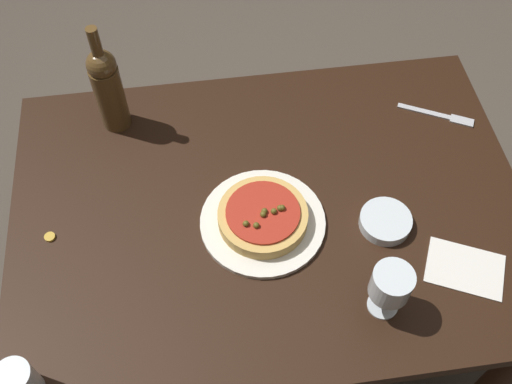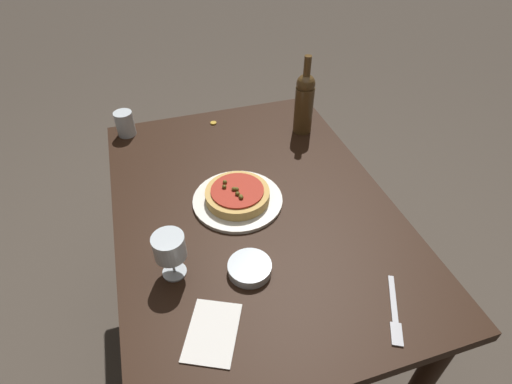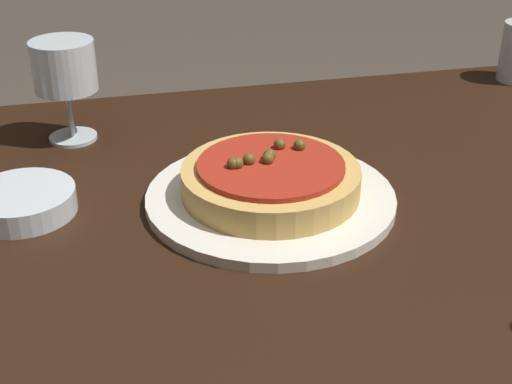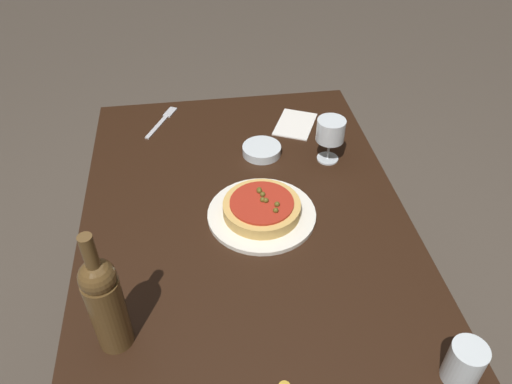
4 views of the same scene
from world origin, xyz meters
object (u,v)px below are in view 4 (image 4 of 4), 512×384
fork (163,120)px  pizza (262,207)px  wine_glass (331,132)px  side_bowl (262,150)px  wine_bottle (105,302)px  dinner_plate (262,214)px  water_cup (464,363)px  dining_table (245,240)px

fork → pizza: bearing=-125.9°
pizza → wine_glass: wine_glass is taller
wine_glass → side_bowl: bearing=73.9°
wine_glass → wine_bottle: size_ratio=0.45×
wine_bottle → dinner_plate: bearing=-47.3°
dinner_plate → fork: bearing=27.1°
water_cup → wine_glass: bearing=6.0°
dining_table → dinner_plate: dinner_plate is taller
dining_table → wine_bottle: (-0.34, 0.31, 0.23)m
pizza → fork: 0.56m
dining_table → dinner_plate: bearing=-118.5°
pizza → water_cup: bearing=-148.4°
dinner_plate → wine_glass: 0.33m
fork → side_bowl: bearing=-100.5°
wine_glass → fork: bearing=60.0°
wine_bottle → side_bowl: bearing=-33.3°
dinner_plate → pizza: (0.00, -0.00, 0.02)m
water_cup → fork: water_cup is taller
wine_glass → water_cup: wine_glass is taller
dinner_plate → wine_glass: size_ratio=2.08×
side_bowl → water_cup: bearing=-161.0°
wine_bottle → fork: (0.82, -0.09, -0.12)m
dining_table → dinner_plate: 0.12m
dining_table → side_bowl: (0.25, -0.08, 0.12)m
dinner_plate → water_cup: (-0.50, -0.31, 0.04)m
dining_table → pizza: size_ratio=5.90×
wine_glass → side_bowl: wine_glass is taller
dining_table → fork: size_ratio=6.51×
side_bowl → wine_glass: bearing=-106.1°
dinner_plate → fork: size_ratio=1.55×
pizza → water_cup: size_ratio=2.12×
dining_table → dinner_plate: (-0.02, -0.04, 0.11)m
side_bowl → dinner_plate: bearing=171.3°
dining_table → fork: 0.53m
wine_glass → wine_bottle: 0.79m
wine_bottle → water_cup: size_ratio=3.18×
water_cup → side_bowl: water_cup is taller
dinner_plate → wine_glass: (0.22, -0.23, 0.09)m
side_bowl → fork: 0.37m
dinner_plate → water_cup: size_ratio=2.98×
pizza → fork: pizza is taller
wine_glass → pizza: bearing=133.0°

